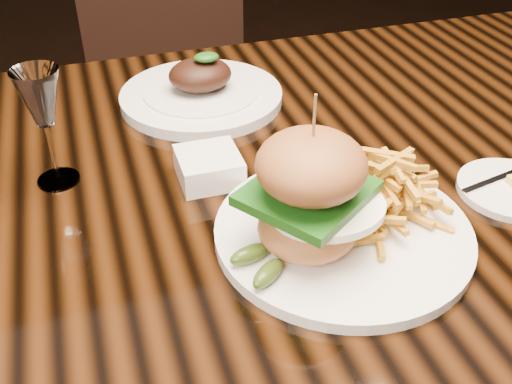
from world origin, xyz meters
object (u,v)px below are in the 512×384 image
object	(u,v)px
dining_table	(246,216)
wine_glass	(41,103)
far_dish	(201,92)
chair_far	(172,62)
burger_plate	(344,201)

from	to	relation	value
dining_table	wine_glass	size ratio (longest dim) A/B	9.89
far_dish	chair_far	distance (m)	0.70
wine_glass	chair_far	size ratio (longest dim) A/B	0.17
burger_plate	dining_table	bearing A→B (deg)	89.20
dining_table	far_dish	bearing A→B (deg)	91.96
dining_table	far_dish	xyz separation A→B (m)	(-0.01, 0.23, 0.09)
wine_glass	far_dish	xyz separation A→B (m)	(0.24, 0.17, -0.10)
burger_plate	far_dish	distance (m)	0.41
burger_plate	far_dish	bearing A→B (deg)	78.11
wine_glass	far_dish	bearing A→B (deg)	35.48
dining_table	chair_far	distance (m)	0.90
burger_plate	chair_far	xyz separation A→B (m)	(-0.01, 1.06, -0.27)
dining_table	chair_far	xyz separation A→B (m)	(0.05, 0.89, -0.13)
wine_glass	far_dish	distance (m)	0.31
far_dish	wine_glass	bearing A→B (deg)	-144.52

